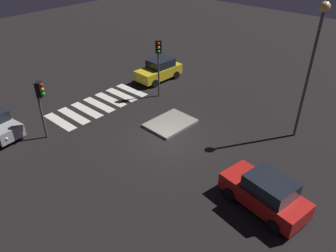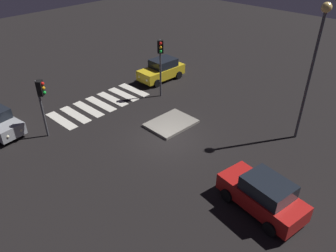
% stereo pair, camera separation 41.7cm
% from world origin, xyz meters
% --- Properties ---
extents(ground_plane, '(80.00, 80.00, 0.00)m').
position_xyz_m(ground_plane, '(0.00, 0.00, 0.00)').
color(ground_plane, black).
extents(traffic_island, '(3.36, 2.59, 0.18)m').
position_xyz_m(traffic_island, '(-1.48, -1.09, 0.09)').
color(traffic_island, gray).
rests_on(traffic_island, ground).
extents(car_yellow, '(4.38, 2.22, 1.87)m').
position_xyz_m(car_yellow, '(-6.66, -6.97, 0.92)').
color(car_yellow, gold).
rests_on(car_yellow, ground).
extents(car_red, '(2.61, 4.54, 1.89)m').
position_xyz_m(car_red, '(1.40, 7.48, 0.93)').
color(car_red, red).
rests_on(car_red, ground).
extents(traffic_light_east, '(0.54, 0.53, 3.93)m').
position_xyz_m(traffic_light_east, '(5.01, -5.96, 2.98)').
color(traffic_light_east, '#47474C').
rests_on(traffic_light_east, ground).
extents(traffic_light_south, '(0.54, 0.53, 4.63)m').
position_xyz_m(traffic_light_south, '(-4.14, -4.64, 3.51)').
color(traffic_light_south, '#47474C').
rests_on(traffic_light_south, ground).
extents(street_lamp, '(0.56, 0.56, 8.46)m').
position_xyz_m(street_lamp, '(-5.91, 5.93, 5.69)').
color(street_lamp, '#47474C').
rests_on(street_lamp, ground).
extents(crosswalk_near, '(7.60, 3.20, 0.02)m').
position_xyz_m(crosswalk_near, '(0.00, -7.17, 0.01)').
color(crosswalk_near, silver).
rests_on(crosswalk_near, ground).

